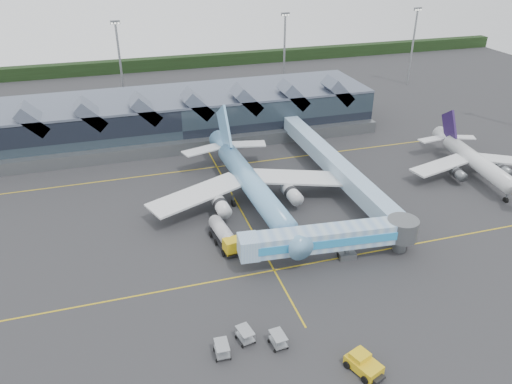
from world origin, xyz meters
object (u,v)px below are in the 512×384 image
object	(u,v)px
jet_bridge	(340,237)
pushback_tug	(363,364)
fuel_truck	(223,234)
main_airliner	(250,182)
regional_jet	(475,160)

from	to	relation	value
jet_bridge	pushback_tug	distance (m)	21.07
jet_bridge	fuel_truck	distance (m)	17.57
main_airliner	fuel_truck	size ratio (longest dim) A/B	4.60
jet_bridge	pushback_tug	size ratio (longest dim) A/B	5.58
regional_jet	jet_bridge	world-z (taller)	regional_jet
fuel_truck	pushback_tug	world-z (taller)	fuel_truck
fuel_truck	pushback_tug	distance (m)	29.78
jet_bridge	regional_jet	bearing A→B (deg)	30.86
main_airliner	regional_jet	bearing A→B (deg)	-5.41
main_airliner	regional_jet	world-z (taller)	main_airliner
regional_jet	fuel_truck	world-z (taller)	regional_jet
main_airliner	regional_jet	size ratio (longest dim) A/B	1.43
jet_bridge	fuel_truck	bearing A→B (deg)	155.80
regional_jet	jet_bridge	xyz separation A→B (m)	(-36.81, -17.68, 0.43)
regional_jet	pushback_tug	world-z (taller)	regional_jet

